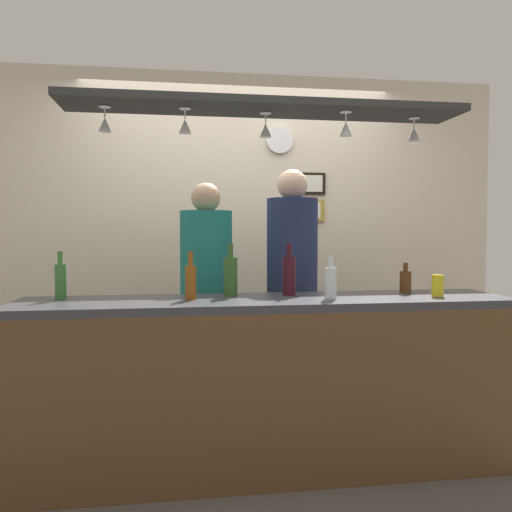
% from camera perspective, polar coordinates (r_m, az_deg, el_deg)
% --- Properties ---
extents(ground_plane, '(8.00, 8.00, 0.00)m').
position_cam_1_polar(ground_plane, '(3.40, 0.26, -20.06)').
color(ground_plane, '#4C4742').
extents(back_wall, '(4.40, 0.06, 2.60)m').
position_cam_1_polar(back_wall, '(4.23, -1.99, 2.47)').
color(back_wall, beige).
rests_on(back_wall, ground_plane).
extents(bar_counter, '(2.70, 0.55, 0.95)m').
position_cam_1_polar(bar_counter, '(2.73, 1.89, -11.46)').
color(bar_counter, '#38383D').
rests_on(bar_counter, ground_plane).
extents(overhead_glass_rack, '(2.20, 0.36, 0.04)m').
position_cam_1_polar(overhead_glass_rack, '(2.92, 1.20, 16.20)').
color(overhead_glass_rack, black).
extents(hanging_wineglass_far_left, '(0.07, 0.07, 0.13)m').
position_cam_1_polar(hanging_wineglass_far_left, '(2.90, -16.46, 13.93)').
color(hanging_wineglass_far_left, silver).
rests_on(hanging_wineglass_far_left, overhead_glass_rack).
extents(hanging_wineglass_left, '(0.07, 0.07, 0.13)m').
position_cam_1_polar(hanging_wineglass_left, '(2.85, -7.90, 14.20)').
color(hanging_wineglass_left, silver).
rests_on(hanging_wineglass_left, overhead_glass_rack).
extents(hanging_wineglass_center_left, '(0.07, 0.07, 0.13)m').
position_cam_1_polar(hanging_wineglass_center_left, '(2.93, 1.02, 13.91)').
color(hanging_wineglass_center_left, silver).
rests_on(hanging_wineglass_center_left, overhead_glass_rack).
extents(hanging_wineglass_center, '(0.07, 0.07, 0.13)m').
position_cam_1_polar(hanging_wineglass_center, '(2.95, 9.96, 13.82)').
color(hanging_wineglass_center, silver).
rests_on(hanging_wineglass_center, overhead_glass_rack).
extents(hanging_wineglass_center_right, '(0.07, 0.07, 0.13)m').
position_cam_1_polar(hanging_wineglass_center_right, '(3.19, 17.16, 12.88)').
color(hanging_wineglass_center_right, silver).
rests_on(hanging_wineglass_center_right, overhead_glass_rack).
extents(person_left_teal_shirt, '(0.34, 0.34, 1.64)m').
position_cam_1_polar(person_left_teal_shirt, '(3.38, -5.54, -2.95)').
color(person_left_teal_shirt, '#2D334C').
rests_on(person_left_teal_shirt, ground_plane).
extents(person_right_navy_shirt, '(0.34, 0.34, 1.73)m').
position_cam_1_polar(person_right_navy_shirt, '(3.45, 4.04, -1.79)').
color(person_right_navy_shirt, '#2D334C').
rests_on(person_right_navy_shirt, ground_plane).
extents(bottle_champagne_green, '(0.08, 0.08, 0.30)m').
position_cam_1_polar(bottle_champagne_green, '(2.91, -2.87, -2.14)').
color(bottle_champagne_green, '#2D5623').
rests_on(bottle_champagne_green, bar_counter).
extents(bottle_beer_green_import, '(0.06, 0.06, 0.26)m').
position_cam_1_polar(bottle_beer_green_import, '(2.96, -20.92, -2.53)').
color(bottle_beer_green_import, '#336B2D').
rests_on(bottle_beer_green_import, bar_counter).
extents(bottle_soda_clear, '(0.06, 0.06, 0.23)m').
position_cam_1_polar(bottle_soda_clear, '(2.80, 8.31, -2.89)').
color(bottle_soda_clear, silver).
rests_on(bottle_soda_clear, bar_counter).
extents(bottle_wine_dark_red, '(0.08, 0.08, 0.30)m').
position_cam_1_polar(bottle_wine_dark_red, '(2.95, 3.69, -2.09)').
color(bottle_wine_dark_red, '#380F19').
rests_on(bottle_wine_dark_red, bar_counter).
extents(bottle_beer_amber_tall, '(0.06, 0.06, 0.26)m').
position_cam_1_polar(bottle_beer_amber_tall, '(2.78, -7.28, -2.76)').
color(bottle_beer_amber_tall, brown).
rests_on(bottle_beer_amber_tall, bar_counter).
extents(bottle_beer_brown_stubby, '(0.07, 0.07, 0.18)m').
position_cam_1_polar(bottle_beer_brown_stubby, '(3.19, 16.28, -2.69)').
color(bottle_beer_brown_stubby, '#512D14').
rests_on(bottle_beer_brown_stubby, bar_counter).
extents(drink_can, '(0.07, 0.07, 0.12)m').
position_cam_1_polar(drink_can, '(3.07, 19.56, -3.11)').
color(drink_can, yellow).
rests_on(drink_can, bar_counter).
extents(picture_frame_lower_pair, '(0.30, 0.02, 0.18)m').
position_cam_1_polar(picture_frame_lower_pair, '(4.29, 5.67, 5.06)').
color(picture_frame_lower_pair, '#B29338').
rests_on(picture_frame_lower_pair, back_wall).
extents(picture_frame_upper_small, '(0.22, 0.02, 0.18)m').
position_cam_1_polar(picture_frame_upper_small, '(4.32, 6.29, 8.01)').
color(picture_frame_upper_small, black).
rests_on(picture_frame_upper_small, back_wall).
extents(wall_clock, '(0.22, 0.03, 0.22)m').
position_cam_1_polar(wall_clock, '(4.30, 2.65, 12.77)').
color(wall_clock, white).
rests_on(wall_clock, back_wall).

